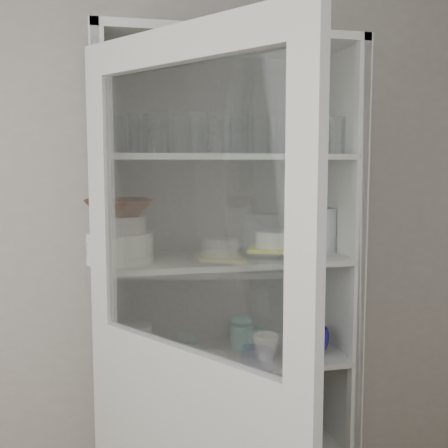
{
  "coord_description": "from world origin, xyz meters",
  "views": [
    {
      "loc": [
        -0.31,
        -0.87,
        1.63
      ],
      "look_at": [
        0.2,
        1.27,
        1.39
      ],
      "focal_mm": 45.0,
      "sensor_mm": 36.0,
      "label": 1
    }
  ],
  "objects_px": {
    "goblet_2": "(237,135)",
    "white_ramekin": "(274,239)",
    "grey_bowl_stack": "(319,229)",
    "cream_dish": "(193,446)",
    "yellow_trivet": "(274,249)",
    "glass_platter": "(274,252)",
    "terracotta_bowl": "(119,208)",
    "goblet_3": "(303,134)",
    "mug_blue": "(312,341)",
    "plate_stack_front": "(120,247)",
    "mug_teal": "(252,338)",
    "cream_bowl": "(119,224)",
    "measuring_cups": "(141,362)",
    "goblet_0": "(144,134)",
    "mug_white": "(266,347)",
    "goblet_1": "(212,134)",
    "teal_jar": "(242,333)",
    "tin_box": "(280,436)",
    "white_canister": "(138,342)",
    "cupboard_door": "(187,424)",
    "plate_stack_back": "(121,247)"
  },
  "relations": [
    {
      "from": "cream_dish",
      "to": "grey_bowl_stack",
      "type": "bearing_deg",
      "value": 6.4
    },
    {
      "from": "grey_bowl_stack",
      "to": "yellow_trivet",
      "type": "bearing_deg",
      "value": -169.04
    },
    {
      "from": "goblet_3",
      "to": "glass_platter",
      "type": "xyz_separation_m",
      "value": [
        -0.17,
        -0.13,
        -0.48
      ]
    },
    {
      "from": "cupboard_door",
      "to": "goblet_1",
      "type": "bearing_deg",
      "value": 128.88
    },
    {
      "from": "plate_stack_front",
      "to": "tin_box",
      "type": "height_order",
      "value": "plate_stack_front"
    },
    {
      "from": "goblet_1",
      "to": "plate_stack_back",
      "type": "height_order",
      "value": "goblet_1"
    },
    {
      "from": "mug_teal",
      "to": "tin_box",
      "type": "relative_size",
      "value": 0.49
    },
    {
      "from": "grey_bowl_stack",
      "to": "cream_dish",
      "type": "xyz_separation_m",
      "value": [
        -0.55,
        -0.06,
        -0.85
      ]
    },
    {
      "from": "yellow_trivet",
      "to": "white_ramekin",
      "type": "xyz_separation_m",
      "value": [
        0.0,
        0.0,
        0.04
      ]
    },
    {
      "from": "goblet_1",
      "to": "mug_teal",
      "type": "xyz_separation_m",
      "value": [
        0.15,
        -0.09,
        -0.84
      ]
    },
    {
      "from": "grey_bowl_stack",
      "to": "white_ramekin",
      "type": "bearing_deg",
      "value": -169.04
    },
    {
      "from": "mug_blue",
      "to": "plate_stack_front",
      "type": "bearing_deg",
      "value": 173.01
    },
    {
      "from": "mug_teal",
      "to": "tin_box",
      "type": "distance_m",
      "value": 0.43
    },
    {
      "from": "plate_stack_front",
      "to": "white_ramekin",
      "type": "distance_m",
      "value": 0.61
    },
    {
      "from": "goblet_1",
      "to": "white_ramekin",
      "type": "height_order",
      "value": "goblet_1"
    },
    {
      "from": "yellow_trivet",
      "to": "grey_bowl_stack",
      "type": "bearing_deg",
      "value": 10.96
    },
    {
      "from": "cream_bowl",
      "to": "grey_bowl_stack",
      "type": "distance_m",
      "value": 0.83
    },
    {
      "from": "glass_platter",
      "to": "teal_jar",
      "type": "height_order",
      "value": "glass_platter"
    },
    {
      "from": "mug_teal",
      "to": "cream_bowl",
      "type": "bearing_deg",
      "value": 176.11
    },
    {
      "from": "goblet_1",
      "to": "white_ramekin",
      "type": "distance_m",
      "value": 0.5
    },
    {
      "from": "yellow_trivet",
      "to": "mug_teal",
      "type": "relative_size",
      "value": 1.98
    },
    {
      "from": "yellow_trivet",
      "to": "measuring_cups",
      "type": "xyz_separation_m",
      "value": [
        -0.54,
        -0.06,
        -0.4
      ]
    },
    {
      "from": "white_ramekin",
      "to": "measuring_cups",
      "type": "height_order",
      "value": "white_ramekin"
    },
    {
      "from": "goblet_0",
      "to": "goblet_2",
      "type": "bearing_deg",
      "value": -5.2
    },
    {
      "from": "cream_bowl",
      "to": "mug_teal",
      "type": "height_order",
      "value": "cream_bowl"
    },
    {
      "from": "goblet_2",
      "to": "goblet_1",
      "type": "bearing_deg",
      "value": 153.27
    },
    {
      "from": "mug_teal",
      "to": "glass_platter",
      "type": "bearing_deg",
      "value": -43.06
    },
    {
      "from": "terracotta_bowl",
      "to": "cream_dish",
      "type": "xyz_separation_m",
      "value": [
        0.27,
        0.02,
        -0.97
      ]
    },
    {
      "from": "goblet_2",
      "to": "measuring_cups",
      "type": "distance_m",
      "value": 0.97
    },
    {
      "from": "mug_teal",
      "to": "measuring_cups",
      "type": "bearing_deg",
      "value": 179.23
    },
    {
      "from": "terracotta_bowl",
      "to": "mug_white",
      "type": "distance_m",
      "value": 0.78
    },
    {
      "from": "goblet_3",
      "to": "mug_blue",
      "type": "xyz_separation_m",
      "value": [
        -0.02,
        -0.2,
        -0.83
      ]
    },
    {
      "from": "plate_stack_back",
      "to": "cream_bowl",
      "type": "height_order",
      "value": "cream_bowl"
    },
    {
      "from": "goblet_0",
      "to": "mug_white",
      "type": "height_order",
      "value": "goblet_0"
    },
    {
      "from": "glass_platter",
      "to": "mug_white",
      "type": "height_order",
      "value": "glass_platter"
    },
    {
      "from": "grey_bowl_stack",
      "to": "terracotta_bowl",
      "type": "bearing_deg",
      "value": -174.14
    },
    {
      "from": "goblet_2",
      "to": "white_canister",
      "type": "distance_m",
      "value": 0.91
    },
    {
      "from": "goblet_1",
      "to": "teal_jar",
      "type": "bearing_deg",
      "value": -27.91
    },
    {
      "from": "goblet_2",
      "to": "white_ramekin",
      "type": "xyz_separation_m",
      "value": [
        0.13,
        -0.09,
        -0.42
      ]
    },
    {
      "from": "mug_teal",
      "to": "cream_dish",
      "type": "relative_size",
      "value": 0.39
    },
    {
      "from": "grey_bowl_stack",
      "to": "goblet_0",
      "type": "bearing_deg",
      "value": 173.72
    },
    {
      "from": "measuring_cups",
      "to": "grey_bowl_stack",
      "type": "bearing_deg",
      "value": 7.53
    },
    {
      "from": "cupboard_door",
      "to": "mug_white",
      "type": "xyz_separation_m",
      "value": [
        0.4,
        0.49,
        0.04
      ]
    },
    {
      "from": "yellow_trivet",
      "to": "glass_platter",
      "type": "bearing_deg",
      "value": 180.0
    },
    {
      "from": "terracotta_bowl",
      "to": "yellow_trivet",
      "type": "distance_m",
      "value": 0.64
    },
    {
      "from": "cream_bowl",
      "to": "cream_dish",
      "type": "bearing_deg",
      "value": 4.79
    },
    {
      "from": "terracotta_bowl",
      "to": "yellow_trivet",
      "type": "height_order",
      "value": "terracotta_bowl"
    },
    {
      "from": "cream_bowl",
      "to": "measuring_cups",
      "type": "xyz_separation_m",
      "value": [
        0.07,
        -0.02,
        -0.52
      ]
    },
    {
      "from": "goblet_3",
      "to": "measuring_cups",
      "type": "relative_size",
      "value": 1.9
    },
    {
      "from": "glass_platter",
      "to": "white_canister",
      "type": "height_order",
      "value": "glass_platter"
    }
  ]
}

